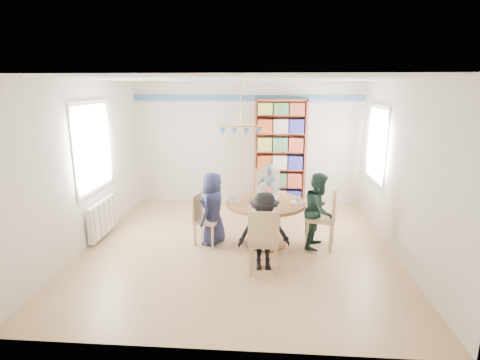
# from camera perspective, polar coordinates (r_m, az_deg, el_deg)

# --- Properties ---
(ground) EXTENTS (5.00, 5.00, 0.00)m
(ground) POSITION_cam_1_polar(r_m,az_deg,el_deg) (6.30, -0.27, -10.19)
(ground) COLOR tan
(room_shell) EXTENTS (5.00, 5.00, 5.00)m
(room_shell) POSITION_cam_1_polar(r_m,az_deg,el_deg) (6.70, -1.94, 5.98)
(room_shell) COLOR white
(room_shell) RESTS_ON ground
(radiator) EXTENTS (0.12, 1.00, 0.60)m
(radiator) POSITION_cam_1_polar(r_m,az_deg,el_deg) (7.04, -20.18, -5.39)
(radiator) COLOR silver
(radiator) RESTS_ON ground
(dining_table) EXTENTS (1.30, 1.30, 0.75)m
(dining_table) POSITION_cam_1_polar(r_m,az_deg,el_deg) (6.23, 3.95, -5.01)
(dining_table) COLOR brown
(dining_table) RESTS_ON ground
(chair_left) EXTENTS (0.46, 0.46, 0.87)m
(chair_left) POSITION_cam_1_polar(r_m,az_deg,el_deg) (6.31, -5.67, -5.55)
(chair_left) COLOR tan
(chair_left) RESTS_ON ground
(chair_right) EXTENTS (0.56, 0.56, 1.04)m
(chair_right) POSITION_cam_1_polar(r_m,az_deg,el_deg) (6.27, 13.07, -5.07)
(chair_right) COLOR tan
(chair_right) RESTS_ON ground
(chair_far) EXTENTS (0.52, 0.52, 1.05)m
(chair_far) POSITION_cam_1_polar(r_m,az_deg,el_deg) (7.20, 4.28, -2.19)
(chair_far) COLOR tan
(chair_far) RESTS_ON ground
(chair_near) EXTENTS (0.44, 0.44, 0.96)m
(chair_near) POSITION_cam_1_polar(r_m,az_deg,el_deg) (5.29, 3.63, -8.91)
(chair_near) COLOR tan
(chair_near) RESTS_ON ground
(person_left) EXTENTS (0.57, 0.70, 1.23)m
(person_left) POSITION_cam_1_polar(r_m,az_deg,el_deg) (6.25, -4.14, -4.40)
(person_left) COLOR #1A1D3A
(person_left) RESTS_ON ground
(person_right) EXTENTS (0.65, 0.73, 1.25)m
(person_right) POSITION_cam_1_polar(r_m,az_deg,el_deg) (6.25, 11.92, -4.54)
(person_right) COLOR #172F25
(person_right) RESTS_ON ground
(person_far) EXTENTS (0.48, 0.35, 1.22)m
(person_far) POSITION_cam_1_polar(r_m,az_deg,el_deg) (7.07, 4.37, -2.24)
(person_far) COLOR gray
(person_far) RESTS_ON ground
(person_near) EXTENTS (0.80, 0.53, 1.16)m
(person_near) POSITION_cam_1_polar(r_m,az_deg,el_deg) (5.40, 3.67, -7.84)
(person_near) COLOR black
(person_near) RESTS_ON ground
(bookshelf) EXTENTS (1.11, 0.33, 2.34)m
(bookshelf) POSITION_cam_1_polar(r_m,az_deg,el_deg) (8.20, 6.10, 3.87)
(bookshelf) COLOR brown
(bookshelf) RESTS_ON ground
(tableware) EXTENTS (1.26, 1.26, 0.33)m
(tableware) POSITION_cam_1_polar(r_m,az_deg,el_deg) (6.17, 3.74, -2.60)
(tableware) COLOR white
(tableware) RESTS_ON dining_table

